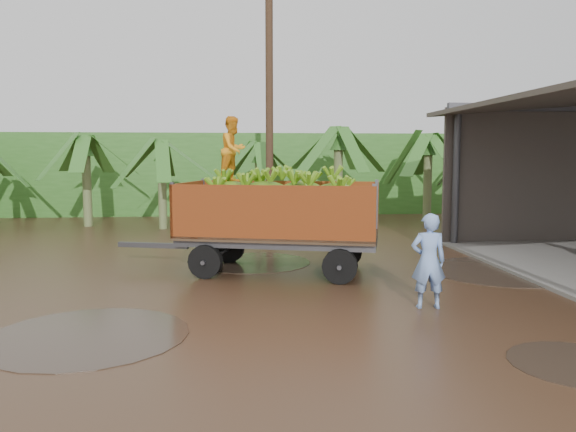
# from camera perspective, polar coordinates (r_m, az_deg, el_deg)

# --- Properties ---
(ground) EXTENTS (100.00, 100.00, 0.00)m
(ground) POSITION_cam_1_polar(r_m,az_deg,el_deg) (10.39, 0.61, -8.38)
(ground) COLOR black
(ground) RESTS_ON ground
(hedge_north) EXTENTS (22.00, 3.00, 3.60)m
(hedge_north) POSITION_cam_1_polar(r_m,az_deg,el_deg) (26.04, -7.44, 4.30)
(hedge_north) COLOR #2D661E
(hedge_north) RESTS_ON ground
(banana_trailer) EXTENTS (6.10, 3.19, 3.50)m
(banana_trailer) POSITION_cam_1_polar(r_m,az_deg,el_deg) (12.49, -0.98, 0.21)
(banana_trailer) COLOR #A84418
(banana_trailer) RESTS_ON ground
(man_blue) EXTENTS (0.63, 0.45, 1.64)m
(man_blue) POSITION_cam_1_polar(r_m,az_deg,el_deg) (9.89, 14.08, -4.45)
(man_blue) COLOR #7CA1E2
(man_blue) RESTS_ON ground
(utility_pole) EXTENTS (1.20, 0.24, 8.33)m
(utility_pole) POSITION_cam_1_polar(r_m,az_deg,el_deg) (18.24, -1.90, 11.20)
(utility_pole) COLOR #47301E
(utility_pole) RESTS_ON ground
(banana_plants) EXTENTS (23.72, 20.42, 3.85)m
(banana_plants) POSITION_cam_1_polar(r_m,az_deg,el_deg) (17.04, -19.47, 2.89)
(banana_plants) COLOR #2D661E
(banana_plants) RESTS_ON ground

